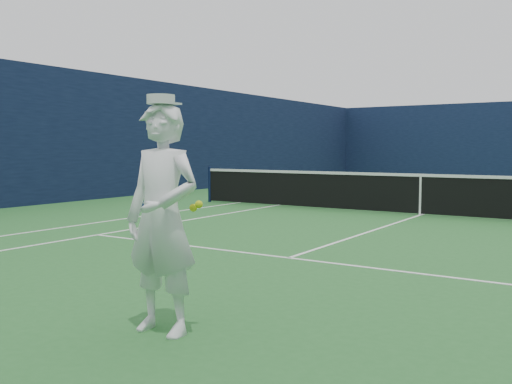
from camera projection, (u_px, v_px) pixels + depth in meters
ground at (420, 215)px, 13.77m from camera, size 80.00×80.00×0.00m
court_markings at (420, 215)px, 13.77m from camera, size 11.03×23.83×0.01m
windscreen_fence at (422, 132)px, 13.61m from camera, size 20.12×36.12×4.00m
tennis_net at (420, 192)px, 13.72m from camera, size 12.88×0.09×1.07m
tennis_player at (162, 218)px, 4.96m from camera, size 0.82×0.52×2.08m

